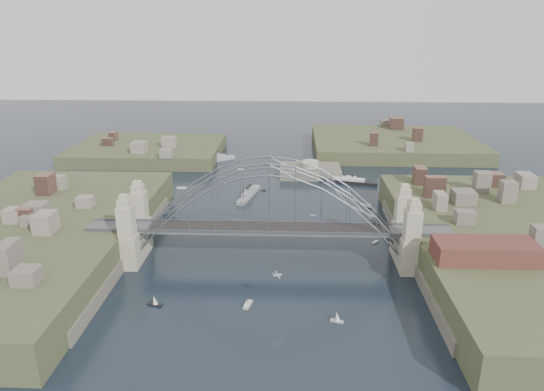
{
  "coord_description": "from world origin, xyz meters",
  "views": [
    {
      "loc": [
        5.02,
        -106.12,
        53.38
      ],
      "look_at": [
        0.0,
        18.0,
        10.0
      ],
      "focal_mm": 32.93,
      "sensor_mm": 36.0,
      "label": 1
    }
  ],
  "objects": [
    {
      "name": "naval_cruiser_near",
      "position": [
        -8.59,
        45.25,
        0.82
      ],
      "size": [
        6.33,
        17.73,
        5.3
      ],
      "color": "#999EA1",
      "rests_on": "ground"
    },
    {
      "name": "bridge",
      "position": [
        0.0,
        0.0,
        12.32
      ],
      "size": [
        84.0,
        13.8,
        24.6
      ],
      "color": "#4C4D4F",
      "rests_on": "ground"
    },
    {
      "name": "small_boat_e",
      "position": [
        -31.99,
        52.58,
        0.15
      ],
      "size": [
        3.3,
        1.13,
        0.45
      ],
      "color": "silver",
      "rests_on": "ground"
    },
    {
      "name": "aeroplane",
      "position": [
        2.47,
        -21.2,
        7.61
      ],
      "size": [
        1.74,
        3.02,
        0.45
      ],
      "color": "#AAACB1"
    },
    {
      "name": "small_boat_g",
      "position": [
        13.95,
        -25.09,
        0.84
      ],
      "size": [
        2.65,
        1.68,
        2.38
      ],
      "color": "silver",
      "rests_on": "ground"
    },
    {
      "name": "ground",
      "position": [
        0.0,
        0.0,
        0.0
      ],
      "size": [
        500.0,
        500.0,
        0.0
      ],
      "primitive_type": "plane",
      "color": "black",
      "rests_on": "ground"
    },
    {
      "name": "small_boat_f",
      "position": [
        -4.11,
        51.13,
        0.15
      ],
      "size": [
        1.5,
        0.61,
        0.45
      ],
      "color": "silver",
      "rests_on": "ground"
    },
    {
      "name": "ocean_liner",
      "position": [
        25.02,
        60.62,
        0.76
      ],
      "size": [
        20.08,
        7.68,
        4.92
      ],
      "color": "black",
      "rests_on": "ground"
    },
    {
      "name": "fort_island",
      "position": [
        12.0,
        70.0,
        -0.34
      ],
      "size": [
        22.0,
        16.0,
        9.4
      ],
      "color": "#5A5448",
      "rests_on": "ground"
    },
    {
      "name": "shore_west",
      "position": [
        -57.32,
        0.0,
        1.97
      ],
      "size": [
        50.5,
        90.0,
        12.0
      ],
      "color": "#3F4528",
      "rests_on": "ground"
    },
    {
      "name": "small_boat_a",
      "position": [
        -13.08,
        18.94,
        0.28
      ],
      "size": [
        2.57,
        2.06,
        1.43
      ],
      "color": "silver",
      "rests_on": "ground"
    },
    {
      "name": "small_boat_j",
      "position": [
        -21.79,
        -20.67,
        0.74
      ],
      "size": [
        3.21,
        1.77,
        2.38
      ],
      "color": "silver",
      "rests_on": "ground"
    },
    {
      "name": "small_boat_c",
      "position": [
        -3.27,
        -20.1,
        0.28
      ],
      "size": [
        1.91,
        3.58,
        1.43
      ],
      "color": "silver",
      "rests_on": "ground"
    },
    {
      "name": "headland_ne",
      "position": [
        50.0,
        110.0,
        0.75
      ],
      "size": [
        70.0,
        55.0,
        9.5
      ],
      "primitive_type": "cube",
      "color": "#3F4528",
      "rests_on": "ground"
    },
    {
      "name": "small_boat_d",
      "position": [
        29.13,
        37.53,
        0.28
      ],
      "size": [
        1.54,
        2.58,
        1.43
      ],
      "color": "silver",
      "rests_on": "ground"
    },
    {
      "name": "small_boat_b",
      "position": [
        11.53,
        28.92,
        0.15
      ],
      "size": [
        1.61,
        1.03,
        0.45
      ],
      "color": "silver",
      "rests_on": "ground"
    },
    {
      "name": "small_boat_i",
      "position": [
        26.74,
        11.1,
        0.15
      ],
      "size": [
        1.86,
        1.99,
        0.45
      ],
      "color": "silver",
      "rests_on": "ground"
    },
    {
      "name": "wharf_shed",
      "position": [
        44.0,
        -14.0,
        10.0
      ],
      "size": [
        20.0,
        8.0,
        4.0
      ],
      "primitive_type": "cube",
      "color": "#592D26",
      "rests_on": "shore_east"
    },
    {
      "name": "shore_east",
      "position": [
        57.32,
        0.0,
        1.97
      ],
      "size": [
        50.5,
        90.0,
        12.0
      ],
      "color": "#3F4528",
      "rests_on": "ground"
    },
    {
      "name": "naval_cruiser_far",
      "position": [
        -26.18,
        87.23,
        0.94
      ],
      "size": [
        16.05,
        12.3,
        6.04
      ],
      "color": "#999EA1",
      "rests_on": "ground"
    },
    {
      "name": "small_boat_h",
      "position": [
        -14.17,
        75.84,
        0.15
      ],
      "size": [
        2.36,
        1.31,
        0.45
      ],
      "color": "silver",
      "rests_on": "ground"
    },
    {
      "name": "headland_nw",
      "position": [
        -55.0,
        95.0,
        0.5
      ],
      "size": [
        60.0,
        45.0,
        9.0
      ],
      "primitive_type": "cube",
      "color": "#3F4528",
      "rests_on": "ground"
    },
    {
      "name": "finger_pier",
      "position": [
        39.0,
        -28.0,
        0.7
      ],
      "size": [
        4.0,
        22.0,
        1.4
      ],
      "primitive_type": "cube",
      "color": "#4C4D4F",
      "rests_on": "ground"
    }
  ]
}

